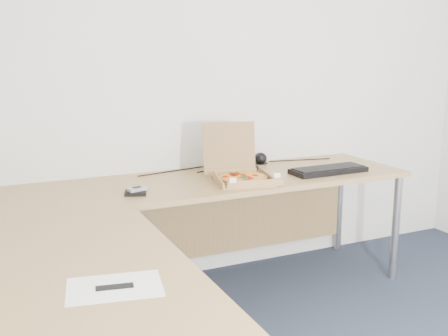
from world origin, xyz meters
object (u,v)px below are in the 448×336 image
keyboard (328,170)px  pizza_box (241,175)px  drinking_glass (232,163)px  wallet (136,193)px  desk (182,210)px

keyboard → pizza_box: bearing=176.2°
drinking_glass → wallet: bearing=-158.4°
drinking_glass → keyboard: 0.61m
desk → pizza_box: pizza_box is taller
drinking_glass → keyboard: bearing=-27.0°
desk → drinking_glass: bearing=45.6°
drinking_glass → wallet: drinking_glass is taller
desk → keyboard: (1.08, 0.28, 0.04)m
desk → wallet: size_ratio=22.25×
desk → wallet: 0.32m
desk → wallet: (-0.16, 0.28, 0.04)m
pizza_box → drinking_glass: pizza_box is taller
drinking_glass → keyboard: (0.54, -0.28, -0.04)m
desk → keyboard: bearing=14.5°
pizza_box → drinking_glass: 0.26m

